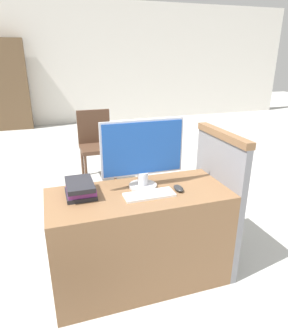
{
  "coord_description": "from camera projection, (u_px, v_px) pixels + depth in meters",
  "views": [
    {
      "loc": [
        -0.54,
        -1.5,
        1.62
      ],
      "look_at": [
        0.03,
        0.25,
        0.92
      ],
      "focal_mm": 32.0,
      "sensor_mm": 36.0,
      "label": 1
    }
  ],
  "objects": [
    {
      "name": "ground_plane",
      "position": [
        152.0,
        304.0,
        2.07
      ],
      "size": [
        20.0,
        20.0,
        0.0
      ],
      "primitive_type": "plane",
      "color": "#B2B2AD"
    },
    {
      "name": "wall_back",
      "position": [
        66.0,
        64.0,
        7.02
      ],
      "size": [
        12.0,
        0.06,
        2.8
      ],
      "color": "silver",
      "rests_on": "ground_plane"
    },
    {
      "name": "desk",
      "position": [
        139.0,
        238.0,
        2.19
      ],
      "size": [
        1.25,
        0.56,
        0.73
      ],
      "color": "brown",
      "rests_on": "ground_plane"
    },
    {
      "name": "carrel_divider",
      "position": [
        217.0,
        199.0,
        2.34
      ],
      "size": [
        0.07,
        0.64,
        1.1
      ],
      "color": "slate",
      "rests_on": "ground_plane"
    },
    {
      "name": "monitor",
      "position": [
        143.0,
        153.0,
        2.06
      ],
      "size": [
        0.59,
        0.2,
        0.49
      ],
      "color": "#B7B7BC",
      "rests_on": "desk"
    },
    {
      "name": "keyboard",
      "position": [
        149.0,
        195.0,
        2.01
      ],
      "size": [
        0.34,
        0.13,
        0.02
      ],
      "color": "white",
      "rests_on": "desk"
    },
    {
      "name": "mouse",
      "position": [
        178.0,
        188.0,
        2.09
      ],
      "size": [
        0.06,
        0.11,
        0.03
      ],
      "color": "#262626",
      "rests_on": "desk"
    },
    {
      "name": "book_stack",
      "position": [
        80.0,
        189.0,
        2.0
      ],
      "size": [
        0.19,
        0.27,
        0.1
      ],
      "color": "#232328",
      "rests_on": "desk"
    },
    {
      "name": "far_chair",
      "position": [
        96.0,
        141.0,
        4.03
      ],
      "size": [
        0.44,
        0.44,
        0.92
      ],
      "rotation": [
        0.0,
        0.0,
        0.33
      ],
      "color": "#4C3323",
      "rests_on": "ground_plane"
    }
  ]
}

